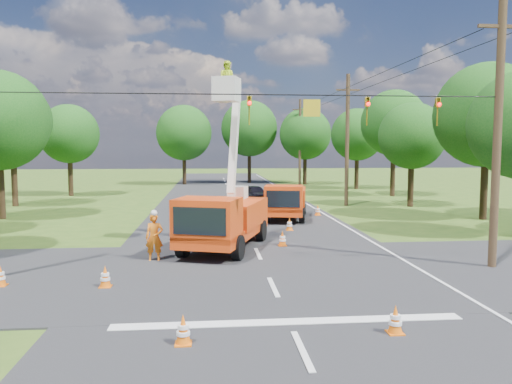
{
  "coord_description": "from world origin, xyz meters",
  "views": [
    {
      "loc": [
        -1.99,
        -15.41,
        4.48
      ],
      "look_at": [
        -0.05,
        5.41,
        2.6
      ],
      "focal_mm": 35.0,
      "sensor_mm": 36.0,
      "label": 1
    }
  ],
  "objects": [
    {
      "name": "tree_right_b",
      "position": [
        15.0,
        14.0,
        6.43
      ],
      "size": [
        6.4,
        6.4,
        9.65
      ],
      "color": "#382616",
      "rests_on": "ground"
    },
    {
      "name": "tree_far_c",
      "position": [
        9.5,
        44.0,
        6.06
      ],
      "size": [
        6.2,
        6.2,
        9.18
      ],
      "color": "#382616",
      "rests_on": "ground"
    },
    {
      "name": "signal_span",
      "position": [
        2.23,
        1.99,
        5.88
      ],
      "size": [
        18.0,
        0.29,
        1.07
      ],
      "color": "black",
      "rests_on": "ground"
    },
    {
      "name": "road_cross",
      "position": [
        0.0,
        2.0,
        0.0
      ],
      "size": [
        56.0,
        10.0,
        0.07
      ],
      "primitive_type": "cube",
      "color": "black",
      "rests_on": "ground"
    },
    {
      "name": "pole_right_near",
      "position": [
        8.5,
        2.0,
        5.11
      ],
      "size": [
        1.8,
        0.3,
        10.0
      ],
      "color": "#4C3823",
      "rests_on": "ground"
    },
    {
      "name": "tree_right_d",
      "position": [
        14.8,
        29.0,
        6.68
      ],
      "size": [
        6.0,
        6.0,
        9.7
      ],
      "color": "#382616",
      "rests_on": "ground"
    },
    {
      "name": "pole_right_mid",
      "position": [
        8.5,
        22.0,
        5.11
      ],
      "size": [
        1.8,
        0.3,
        10.0
      ],
      "color": "#4C3823",
      "rests_on": "ground"
    },
    {
      "name": "road_main",
      "position": [
        0.0,
        20.0,
        0.0
      ],
      "size": [
        12.0,
        100.0,
        0.06
      ],
      "primitive_type": "cube",
      "color": "black",
      "rests_on": "ground"
    },
    {
      "name": "tree_left_f",
      "position": [
        -14.8,
        32.0,
        5.69
      ],
      "size": [
        5.4,
        5.4,
        8.4
      ],
      "color": "#382616",
      "rests_on": "ground"
    },
    {
      "name": "traffic_cone_3",
      "position": [
        2.26,
        10.79,
        0.36
      ],
      "size": [
        0.38,
        0.38,
        0.71
      ],
      "color": "orange",
      "rests_on": "ground"
    },
    {
      "name": "tree_right_c",
      "position": [
        13.2,
        21.0,
        5.31
      ],
      "size": [
        5.0,
        5.0,
        7.83
      ],
      "color": "#382616",
      "rests_on": "ground"
    },
    {
      "name": "traffic_cone_2",
      "position": [
        1.27,
        6.62,
        0.36
      ],
      "size": [
        0.38,
        0.38,
        0.71
      ],
      "color": "orange",
      "rests_on": "ground"
    },
    {
      "name": "traffic_cone_0",
      "position": [
        -2.62,
        -4.37,
        0.36
      ],
      "size": [
        0.38,
        0.38,
        0.71
      ],
      "color": "orange",
      "rests_on": "ground"
    },
    {
      "name": "traffic_cone_1",
      "position": [
        2.41,
        -4.17,
        0.36
      ],
      "size": [
        0.38,
        0.38,
        0.71
      ],
      "color": "orange",
      "rests_on": "ground"
    },
    {
      "name": "edge_line",
      "position": [
        5.6,
        20.0,
        0.0
      ],
      "size": [
        0.12,
        90.0,
        0.02
      ],
      "primitive_type": "cube",
      "color": "silver",
      "rests_on": "ground"
    },
    {
      "name": "ground_worker",
      "position": [
        -4.17,
        4.22,
        0.95
      ],
      "size": [
        0.7,
        0.47,
        1.89
      ],
      "primitive_type": "imported",
      "rotation": [
        0.0,
        0.0,
        0.03
      ],
      "color": "orange",
      "rests_on": "ground"
    },
    {
      "name": "traffic_cone_4",
      "position": [
        -5.34,
        0.55,
        0.36
      ],
      "size": [
        0.38,
        0.38,
        0.71
      ],
      "color": "orange",
      "rests_on": "ground"
    },
    {
      "name": "tree_right_e",
      "position": [
        13.8,
        37.0,
        5.81
      ],
      "size": [
        5.6,
        5.6,
        8.63
      ],
      "color": "#382616",
      "rests_on": "ground"
    },
    {
      "name": "ground",
      "position": [
        0.0,
        20.0,
        0.0
      ],
      "size": [
        140.0,
        140.0,
        0.0
      ],
      "primitive_type": "plane",
      "color": "#314F17",
      "rests_on": "ground"
    },
    {
      "name": "tree_left_e",
      "position": [
        -16.8,
        24.0,
        6.49
      ],
      "size": [
        5.8,
        5.8,
        9.41
      ],
      "color": "#382616",
      "rests_on": "ground"
    },
    {
      "name": "tree_far_b",
      "position": [
        3.0,
        47.0,
        6.81
      ],
      "size": [
        7.0,
        7.0,
        10.32
      ],
      "color": "#382616",
      "rests_on": "ground"
    },
    {
      "name": "tree_far_a",
      "position": [
        -5.0,
        45.0,
        6.19
      ],
      "size": [
        6.6,
        6.6,
        9.5
      ],
      "color": "#382616",
      "rests_on": "ground"
    },
    {
      "name": "pole_right_far",
      "position": [
        8.5,
        42.0,
        5.11
      ],
      "size": [
        1.8,
        0.3,
        10.0
      ],
      "color": "#4C3823",
      "rests_on": "ground"
    },
    {
      "name": "second_truck",
      "position": [
        2.72,
        15.15,
        1.17
      ],
      "size": [
        3.39,
        6.33,
        2.25
      ],
      "rotation": [
        0.0,
        0.0,
        -0.21
      ],
      "color": "red",
      "rests_on": "ground"
    },
    {
      "name": "traffic_cone_7",
      "position": [
        5.06,
        16.52,
        0.36
      ],
      "size": [
        0.38,
        0.38,
        0.71
      ],
      "color": "orange",
      "rests_on": "ground"
    },
    {
      "name": "bucket_truck",
      "position": [
        -1.39,
        6.22,
        1.71
      ],
      "size": [
        4.41,
        7.04,
        8.23
      ],
      "rotation": [
        0.0,
        0.0,
        -0.33
      ],
      "color": "red",
      "rests_on": "ground"
    },
    {
      "name": "traffic_cone_5",
      "position": [
        -8.72,
        0.99,
        0.36
      ],
      "size": [
        0.38,
        0.38,
        0.71
      ],
      "color": "orange",
      "rests_on": "ground"
    },
    {
      "name": "distant_car",
      "position": [
        1.85,
        26.45,
        0.63
      ],
      "size": [
        2.37,
        3.98,
        1.27
      ],
      "primitive_type": "imported",
      "rotation": [
        0.0,
        0.0,
        0.25
      ],
      "color": "black",
      "rests_on": "ground"
    },
    {
      "name": "stop_bar",
      "position": [
        0.0,
        -3.2,
        0.0
      ],
      "size": [
        9.0,
        0.45,
        0.02
      ],
      "primitive_type": "cube",
      "color": "silver",
      "rests_on": "ground"
    }
  ]
}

